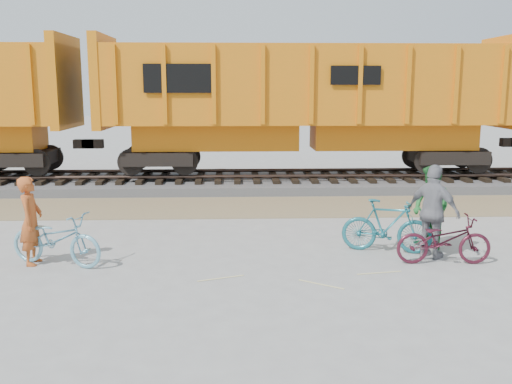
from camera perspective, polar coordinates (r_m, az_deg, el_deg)
ground at (r=11.42m, az=1.62°, el=-7.26°), size 120.00×120.00×0.00m
gravel_strip at (r=16.73m, az=0.39°, el=-1.49°), size 120.00×3.00×0.02m
ballast_bed at (r=20.14m, az=-0.05°, el=0.96°), size 120.00×4.00×0.30m
track at (r=20.09m, az=-0.05°, el=1.87°), size 120.00×2.60×0.24m
hopper_car_center at (r=20.00m, az=4.94°, el=9.08°), size 14.00×3.13×4.65m
bicycle_blue at (r=11.91m, az=-19.36°, el=-4.45°), size 2.14×1.36×1.06m
bicycle_teal at (r=12.42m, az=12.96°, el=-3.33°), size 1.97×1.04×1.14m
bicycle_maroon at (r=11.93m, az=18.26°, el=-4.57°), size 1.89×0.73×0.98m
person_solo at (r=12.08m, az=-21.59°, el=-2.68°), size 0.45×0.66×1.76m
person_man at (r=12.83m, az=17.11°, el=-1.53°), size 0.97×1.08×1.82m
person_woman at (r=12.15m, az=17.30°, el=-1.91°), size 1.12×1.16×1.94m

